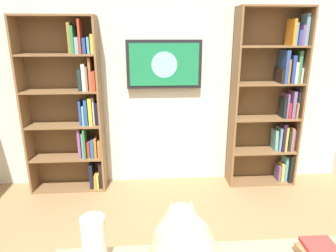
# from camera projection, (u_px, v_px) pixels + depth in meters

# --- Properties ---
(wall_back) EXTENTS (4.52, 0.06, 2.70)m
(wall_back) POSITION_uv_depth(u_px,v_px,m) (166.00, 72.00, 3.48)
(wall_back) COLOR silver
(wall_back) RESTS_ON ground
(bookshelf_left) EXTENTS (0.79, 0.28, 2.06)m
(bookshelf_left) POSITION_uv_depth(u_px,v_px,m) (274.00, 100.00, 3.49)
(bookshelf_left) COLOR brown
(bookshelf_left) RESTS_ON ground
(bookshelf_right) EXTENTS (0.85, 0.28, 1.96)m
(bookshelf_right) POSITION_uv_depth(u_px,v_px,m) (73.00, 108.00, 3.36)
(bookshelf_right) COLOR brown
(bookshelf_right) RESTS_ON ground
(wall_mounted_tv) EXTENTS (0.84, 0.07, 0.54)m
(wall_mounted_tv) POSITION_uv_depth(u_px,v_px,m) (164.00, 64.00, 3.37)
(wall_mounted_tv) COLOR black
(paper_towel_roll) EXTENTS (0.11, 0.11, 0.24)m
(paper_towel_roll) POSITION_uv_depth(u_px,v_px,m) (94.00, 241.00, 1.37)
(paper_towel_roll) COLOR white
(paper_towel_roll) RESTS_ON desk
(desk_book_stack) EXTENTS (0.19, 0.13, 0.07)m
(desk_book_stack) POSITION_uv_depth(u_px,v_px,m) (318.00, 250.00, 1.44)
(desk_book_stack) COLOR #7A4C84
(desk_book_stack) RESTS_ON desk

